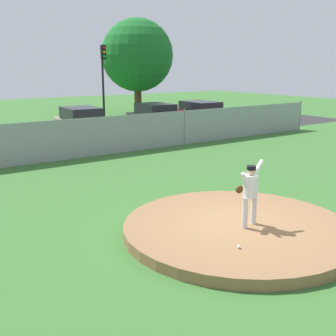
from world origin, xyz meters
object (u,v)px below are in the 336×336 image
Objects in this scene: pitcher_youth at (250,189)px; parked_car_red at (200,115)px; baseball at (239,247)px; parked_car_charcoal at (155,118)px; parked_car_champagne at (82,123)px; traffic_light_far at (103,71)px.

pitcher_youth reaches higher than parked_car_red.
baseball is 18.89m from parked_car_red.
parked_car_charcoal is (-2.94, 0.72, -0.04)m from parked_car_red.
pitcher_youth is 20.57× the size of baseball.
pitcher_youth is 17.63m from parked_car_red.
traffic_light_far is (3.37, 3.90, 2.73)m from parked_car_champagne.
parked_car_red is 0.88× the size of traffic_light_far.
parked_car_champagne is 5.83m from traffic_light_far.
parked_car_red is (10.27, 14.32, -0.30)m from pitcher_youth.
traffic_light_far is (7.00, 19.88, 3.24)m from baseball.
baseball is 0.02× the size of parked_car_charcoal.
parked_car_champagne is (-7.70, 0.88, -0.03)m from parked_car_red.
parked_car_champagne is at bearing 77.19° from baseball.
pitcher_youth is at bearing -99.60° from parked_car_champagne.
parked_car_red is at bearing -6.50° from parked_car_champagne.
parked_car_red reaches higher than baseball.
traffic_light_far is (-4.33, 4.78, 2.70)m from parked_car_red.
parked_car_champagne is 4.76m from parked_car_charcoal.
pitcher_youth is at bearing -115.99° from parked_car_charcoal.
traffic_light_far reaches higher than pitcher_youth.
pitcher_youth is 1.56m from baseball.
pitcher_youth is 0.33× the size of parked_car_red.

